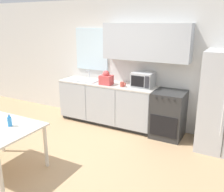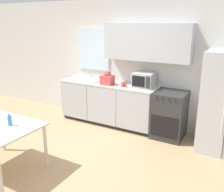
# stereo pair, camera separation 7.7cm
# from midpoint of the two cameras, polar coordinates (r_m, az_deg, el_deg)

# --- Properties ---
(ground_plane) EXTENTS (12.00, 12.00, 0.00)m
(ground_plane) POSITION_cam_midpoint_polar(r_m,az_deg,el_deg) (4.43, -8.32, -13.83)
(ground_plane) COLOR tan
(wall_back) EXTENTS (12.00, 0.38, 2.70)m
(wall_back) POSITION_cam_midpoint_polar(r_m,az_deg,el_deg) (5.48, 4.17, 8.31)
(wall_back) COLOR silver
(wall_back) RESTS_ON ground_plane
(kitchen_counter) EXTENTS (2.22, 0.61, 0.93)m
(kitchen_counter) POSITION_cam_midpoint_polar(r_m,az_deg,el_deg) (5.60, -0.52, -1.63)
(kitchen_counter) COLOR #333333
(kitchen_counter) RESTS_ON ground_plane
(oven_range) EXTENTS (0.61, 0.65, 0.93)m
(oven_range) POSITION_cam_midpoint_polar(r_m,az_deg,el_deg) (5.08, 13.39, -4.20)
(oven_range) COLOR #2D2D2D
(oven_range) RESTS_ON ground_plane
(kitchen_sink) EXTENTS (0.64, 0.40, 0.22)m
(kitchen_sink) POSITION_cam_midpoint_polar(r_m,az_deg,el_deg) (5.76, -5.27, 3.74)
(kitchen_sink) COLOR #B7BABC
(kitchen_sink) RESTS_ON kitchen_counter
(microwave) EXTENTS (0.42, 0.39, 0.30)m
(microwave) POSITION_cam_midpoint_polar(r_m,az_deg,el_deg) (5.16, 7.81, 3.69)
(microwave) COLOR #B7BABC
(microwave) RESTS_ON kitchen_counter
(coffee_mug) EXTENTS (0.12, 0.09, 0.10)m
(coffee_mug) POSITION_cam_midpoint_polar(r_m,az_deg,el_deg) (5.16, 3.06, 2.66)
(coffee_mug) COLOR #BF4C3F
(coffee_mug) RESTS_ON kitchen_counter
(grocery_bag_0) EXTENTS (0.26, 0.23, 0.30)m
(grocery_bag_0) POSITION_cam_midpoint_polar(r_m,az_deg,el_deg) (5.34, -0.66, 3.98)
(grocery_bag_0) COLOR #D14C4C
(grocery_bag_0) RESTS_ON kitchen_counter
(drink_bottle) EXTENTS (0.06, 0.06, 0.20)m
(drink_bottle) POSITION_cam_midpoint_polar(r_m,az_deg,el_deg) (4.03, -21.84, -5.18)
(drink_bottle) COLOR #338CD8
(drink_bottle) RESTS_ON dining_table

